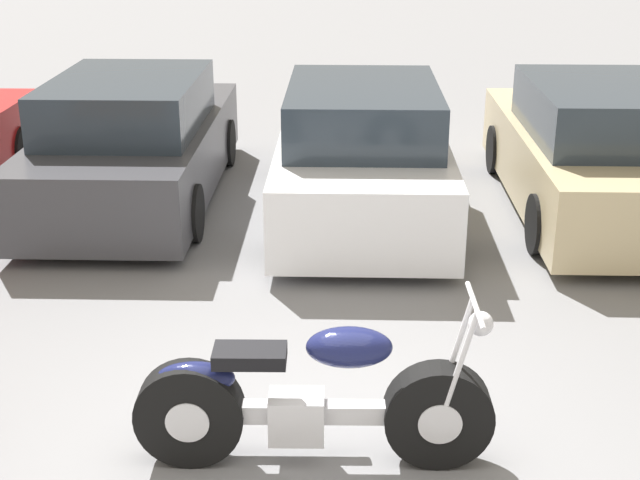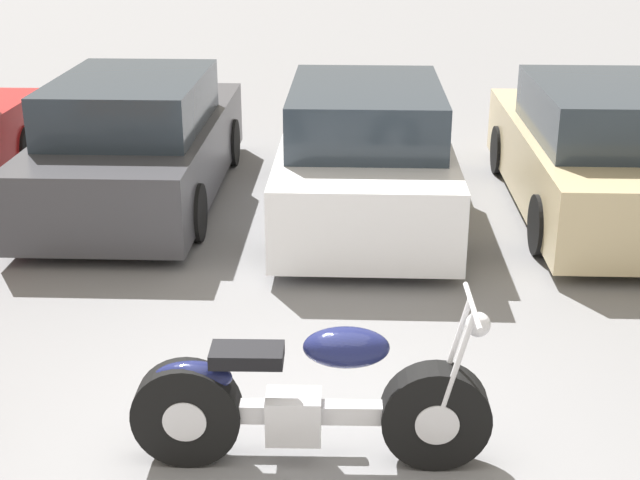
{
  "view_description": "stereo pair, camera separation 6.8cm",
  "coord_description": "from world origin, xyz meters",
  "views": [
    {
      "loc": [
        0.2,
        -4.58,
        3.32
      ],
      "look_at": [
        0.0,
        1.76,
        0.85
      ],
      "focal_mm": 50.0,
      "sensor_mm": 36.0,
      "label": 1
    },
    {
      "loc": [
        0.26,
        -4.58,
        3.32
      ],
      "look_at": [
        0.0,
        1.76,
        0.85
      ],
      "focal_mm": 50.0,
      "sensor_mm": 36.0,
      "label": 2
    }
  ],
  "objects": [
    {
      "name": "parked_car_champagne",
      "position": [
        2.94,
        4.97,
        0.67
      ],
      "size": [
        1.86,
        4.42,
        1.46
      ],
      "color": "#C6B284",
      "rests_on": "ground_plane"
    },
    {
      "name": "motorcycle",
      "position": [
        -0.01,
        0.12,
        0.42
      ],
      "size": [
        2.2,
        0.62,
        1.1
      ],
      "color": "black",
      "rests_on": "ground_plane"
    },
    {
      "name": "parked_car_dark_grey",
      "position": [
        -2.2,
        5.18,
        0.67
      ],
      "size": [
        1.86,
        4.42,
        1.46
      ],
      "color": "#3D3D42",
      "rests_on": "ground_plane"
    },
    {
      "name": "ground_plane",
      "position": [
        0.0,
        0.0,
        0.0
      ],
      "size": [
        60.0,
        60.0,
        0.0
      ],
      "primitive_type": "plane",
      "color": "slate"
    },
    {
      "name": "parked_car_white",
      "position": [
        0.37,
        4.86,
        0.67
      ],
      "size": [
        1.86,
        4.42,
        1.46
      ],
      "color": "white",
      "rests_on": "ground_plane"
    }
  ]
}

